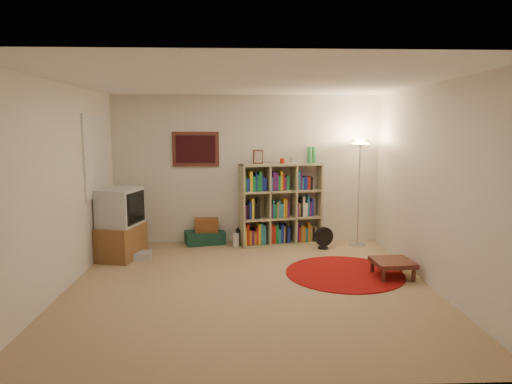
{
  "coord_description": "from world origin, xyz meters",
  "views": [
    {
      "loc": [
        -0.14,
        -5.47,
        1.97
      ],
      "look_at": [
        0.1,
        0.6,
        1.1
      ],
      "focal_mm": 32.0,
      "sensor_mm": 36.0,
      "label": 1
    }
  ],
  "objects_px": {
    "bookshelf": "(279,205)",
    "floor_fan": "(324,238)",
    "side_table": "(393,263)",
    "floor_lamp": "(360,158)",
    "tv_stand": "(121,225)",
    "suitcase": "(205,237)"
  },
  "relations": [
    {
      "from": "floor_lamp",
      "to": "floor_fan",
      "type": "relative_size",
      "value": 4.86
    },
    {
      "from": "bookshelf",
      "to": "side_table",
      "type": "xyz_separation_m",
      "value": [
        1.34,
        -1.8,
        -0.47
      ]
    },
    {
      "from": "floor_lamp",
      "to": "side_table",
      "type": "height_order",
      "value": "floor_lamp"
    },
    {
      "from": "tv_stand",
      "to": "suitcase",
      "type": "distance_m",
      "value": 1.51
    },
    {
      "from": "floor_lamp",
      "to": "tv_stand",
      "type": "bearing_deg",
      "value": -170.97
    },
    {
      "from": "side_table",
      "to": "suitcase",
      "type": "bearing_deg",
      "value": 144.23
    },
    {
      "from": "suitcase",
      "to": "floor_fan",
      "type": "bearing_deg",
      "value": -26.42
    },
    {
      "from": "floor_fan",
      "to": "side_table",
      "type": "xyz_separation_m",
      "value": [
        0.65,
        -1.44,
        0.01
      ]
    },
    {
      "from": "tv_stand",
      "to": "floor_lamp",
      "type": "bearing_deg",
      "value": 23.51
    },
    {
      "from": "bookshelf",
      "to": "floor_fan",
      "type": "xyz_separation_m",
      "value": [
        0.69,
        -0.37,
        -0.48
      ]
    },
    {
      "from": "floor_lamp",
      "to": "suitcase",
      "type": "bearing_deg",
      "value": 174.51
    },
    {
      "from": "side_table",
      "to": "bookshelf",
      "type": "bearing_deg",
      "value": 126.57
    },
    {
      "from": "floor_fan",
      "to": "suitcase",
      "type": "xyz_separation_m",
      "value": [
        -1.96,
        0.44,
        -0.08
      ]
    },
    {
      "from": "bookshelf",
      "to": "floor_lamp",
      "type": "xyz_separation_m",
      "value": [
        1.3,
        -0.17,
        0.8
      ]
    },
    {
      "from": "bookshelf",
      "to": "tv_stand",
      "type": "relative_size",
      "value": 1.54
    },
    {
      "from": "floor_fan",
      "to": "floor_lamp",
      "type": "bearing_deg",
      "value": 0.23
    },
    {
      "from": "floor_lamp",
      "to": "floor_fan",
      "type": "xyz_separation_m",
      "value": [
        -0.6,
        -0.19,
        -1.28
      ]
    },
    {
      "from": "bookshelf",
      "to": "floor_fan",
      "type": "relative_size",
      "value": 4.52
    },
    {
      "from": "bookshelf",
      "to": "floor_fan",
      "type": "distance_m",
      "value": 0.92
    },
    {
      "from": "bookshelf",
      "to": "suitcase",
      "type": "bearing_deg",
      "value": 164.86
    },
    {
      "from": "floor_fan",
      "to": "side_table",
      "type": "height_order",
      "value": "floor_fan"
    },
    {
      "from": "tv_stand",
      "to": "side_table",
      "type": "bearing_deg",
      "value": -0.78
    }
  ]
}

